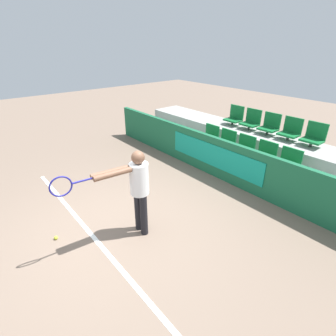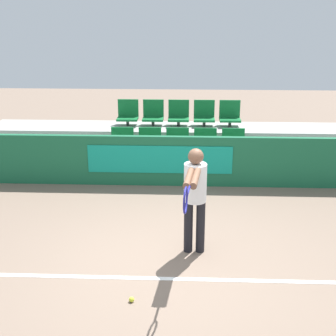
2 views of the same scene
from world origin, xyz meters
name	(u,v)px [view 2 (image 2 of 2)]	position (x,y,z in m)	size (l,w,h in m)	color
ground_plane	(171,265)	(0.00, 0.00, 0.00)	(30.00, 30.00, 0.00)	#7A6656
court_baseline	(170,279)	(0.00, -0.36, 0.00)	(6.20, 0.08, 0.01)	white
barrier_wall	(176,161)	(-0.01, 3.15, 0.52)	(9.21, 0.14, 1.03)	#19603D
bleacher_tier_front	(177,166)	(0.00, 3.78, 0.20)	(8.81, 1.09, 0.40)	#9E9E99
bleacher_tier_middle	(178,143)	(0.00, 4.87, 0.40)	(8.81, 1.09, 0.81)	#9E9E99
stadium_chair_0	(122,143)	(-1.20, 3.91, 0.66)	(0.49, 0.38, 0.59)	#333333
stadium_chair_1	(150,143)	(-0.60, 3.91, 0.66)	(0.49, 0.38, 0.59)	#333333
stadium_chair_2	(177,144)	(0.00, 3.91, 0.66)	(0.49, 0.38, 0.59)	#333333
stadium_chair_3	(205,144)	(0.60, 3.91, 0.66)	(0.49, 0.38, 0.59)	#333333
stadium_chair_4	(233,144)	(1.20, 3.91, 0.66)	(0.49, 0.38, 0.59)	#333333
stadium_chair_5	(128,114)	(-1.20, 5.00, 1.07)	(0.49, 0.38, 0.59)	#333333
stadium_chair_6	(153,114)	(-0.60, 5.00, 1.07)	(0.49, 0.38, 0.59)	#333333
stadium_chair_7	(179,115)	(0.00, 5.00, 1.07)	(0.49, 0.38, 0.59)	#333333
stadium_chair_8	(204,115)	(0.60, 5.00, 1.07)	(0.49, 0.38, 0.59)	#333333
stadium_chair_9	(230,115)	(1.20, 5.00, 1.07)	(0.49, 0.38, 0.59)	#333333
tennis_player	(195,191)	(0.33, 0.34, 0.99)	(0.34, 1.54, 1.60)	black
tennis_ball	(132,299)	(-0.45, -0.89, 0.03)	(0.07, 0.07, 0.07)	#CCDB33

